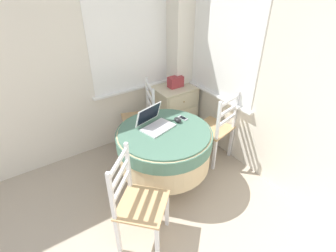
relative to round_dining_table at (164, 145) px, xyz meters
name	(u,v)px	position (x,y,z in m)	size (l,w,h in m)	color
corner_room_shell	(186,82)	(0.19, -0.11, 0.74)	(4.36, 5.21, 2.55)	silver
round_dining_table	(164,145)	(0.00, 0.00, 0.00)	(1.04, 1.04, 0.73)	#4C3D2D
laptop	(155,123)	(-0.04, 0.13, 0.24)	(0.40, 0.36, 0.23)	white
computer_mouse	(178,120)	(0.23, 0.07, 0.22)	(0.07, 0.10, 0.05)	black
cell_phone	(183,118)	(0.32, 0.10, 0.20)	(0.08, 0.13, 0.01)	#B2B7BC
dining_chair_near_back_window	(141,118)	(0.13, 0.77, -0.07)	(0.52, 0.53, 0.96)	tan
dining_chair_near_right_window	(216,129)	(0.79, 0.01, -0.07)	(0.51, 0.49, 0.96)	tan
dining_chair_camera_near	(137,203)	(-0.61, -0.50, -0.07)	(0.59, 0.59, 0.96)	tan
corner_cabinet	(174,110)	(0.72, 0.84, -0.16)	(0.58, 0.49, 0.76)	beige
storage_box	(176,82)	(0.73, 0.82, 0.30)	(0.21, 0.12, 0.15)	#9E3338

